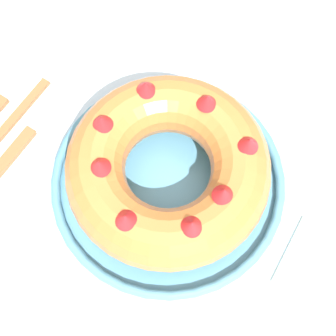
# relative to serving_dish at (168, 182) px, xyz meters

# --- Properties ---
(ground_plane) EXTENTS (8.00, 8.00, 0.00)m
(ground_plane) POSITION_rel_serving_dish_xyz_m (-0.02, 0.01, -0.77)
(ground_plane) COLOR brown
(dining_table) EXTENTS (1.50, 1.06, 0.76)m
(dining_table) POSITION_rel_serving_dish_xyz_m (-0.02, 0.01, -0.10)
(dining_table) COLOR silver
(dining_table) RESTS_ON ground_plane
(serving_dish) EXTENTS (0.30, 0.30, 0.03)m
(serving_dish) POSITION_rel_serving_dish_xyz_m (0.00, 0.00, 0.00)
(serving_dish) COLOR #518EB2
(serving_dish) RESTS_ON dining_table
(bundt_cake) EXTENTS (0.25, 0.25, 0.09)m
(bundt_cake) POSITION_rel_serving_dish_xyz_m (0.00, -0.00, 0.05)
(bundt_cake) COLOR #C67538
(bundt_cake) RESTS_ON serving_dish
(fork) EXTENTS (0.02, 0.20, 0.01)m
(fork) POSITION_rel_serving_dish_xyz_m (-0.23, 0.01, -0.01)
(fork) COLOR #936038
(fork) RESTS_ON dining_table
(serving_knife) EXTENTS (0.02, 0.22, 0.01)m
(serving_knife) POSITION_rel_serving_dish_xyz_m (-0.27, -0.02, -0.01)
(serving_knife) COLOR #936038
(serving_knife) RESTS_ON dining_table
(cake_knife) EXTENTS (0.02, 0.18, 0.01)m
(cake_knife) POSITION_rel_serving_dish_xyz_m (-0.20, -0.04, -0.01)
(cake_knife) COLOR #936038
(cake_knife) RESTS_ON dining_table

